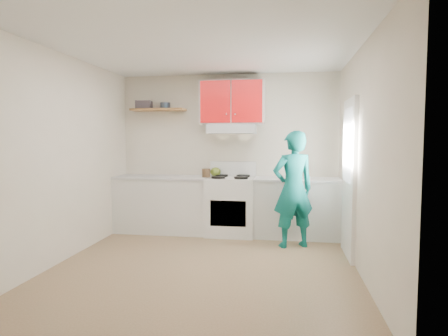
% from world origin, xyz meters
% --- Properties ---
extents(floor, '(3.80, 3.80, 0.00)m').
position_xyz_m(floor, '(0.00, 0.00, 0.00)').
color(floor, brown).
rests_on(floor, ground).
extents(ceiling, '(3.60, 3.80, 0.04)m').
position_xyz_m(ceiling, '(0.00, 0.00, 2.60)').
color(ceiling, white).
rests_on(ceiling, floor).
extents(back_wall, '(3.60, 0.04, 2.60)m').
position_xyz_m(back_wall, '(0.00, 1.90, 1.30)').
color(back_wall, beige).
rests_on(back_wall, floor).
extents(front_wall, '(3.60, 0.04, 2.60)m').
position_xyz_m(front_wall, '(0.00, -1.90, 1.30)').
color(front_wall, beige).
rests_on(front_wall, floor).
extents(left_wall, '(0.04, 3.80, 2.60)m').
position_xyz_m(left_wall, '(-1.80, 0.00, 1.30)').
color(left_wall, beige).
rests_on(left_wall, floor).
extents(right_wall, '(0.04, 3.80, 2.60)m').
position_xyz_m(right_wall, '(1.80, 0.00, 1.30)').
color(right_wall, beige).
rests_on(right_wall, floor).
extents(door, '(0.05, 0.85, 2.05)m').
position_xyz_m(door, '(1.78, 0.70, 1.02)').
color(door, white).
rests_on(door, floor).
extents(door_glass, '(0.01, 0.55, 0.95)m').
position_xyz_m(door_glass, '(1.75, 0.70, 1.45)').
color(door_glass, white).
rests_on(door_glass, door).
extents(counter_left, '(1.52, 0.60, 0.90)m').
position_xyz_m(counter_left, '(-1.04, 1.60, 0.45)').
color(counter_left, silver).
rests_on(counter_left, floor).
extents(counter_right, '(1.32, 0.60, 0.90)m').
position_xyz_m(counter_right, '(1.14, 1.60, 0.45)').
color(counter_right, silver).
rests_on(counter_right, floor).
extents(stove, '(0.76, 0.65, 0.92)m').
position_xyz_m(stove, '(0.10, 1.57, 0.46)').
color(stove, white).
rests_on(stove, floor).
extents(range_hood, '(0.76, 0.44, 0.15)m').
position_xyz_m(range_hood, '(0.10, 1.68, 1.70)').
color(range_hood, silver).
rests_on(range_hood, back_wall).
extents(upper_cabinets, '(1.02, 0.33, 0.70)m').
position_xyz_m(upper_cabinets, '(0.10, 1.73, 2.12)').
color(upper_cabinets, red).
rests_on(upper_cabinets, back_wall).
extents(shelf, '(0.90, 0.30, 0.04)m').
position_xyz_m(shelf, '(-1.15, 1.75, 2.02)').
color(shelf, brown).
rests_on(shelf, back_wall).
extents(books, '(0.28, 0.21, 0.13)m').
position_xyz_m(books, '(-1.40, 1.74, 2.10)').
color(books, '#363037').
rests_on(books, shelf).
extents(tin, '(0.21, 0.21, 0.10)m').
position_xyz_m(tin, '(-1.04, 1.78, 2.09)').
color(tin, '#333D4C').
rests_on(tin, shelf).
extents(kettle, '(0.21, 0.21, 0.15)m').
position_xyz_m(kettle, '(-0.18, 1.71, 0.99)').
color(kettle, '#596E1F').
rests_on(kettle, stove).
extents(crock, '(0.14, 0.14, 0.16)m').
position_xyz_m(crock, '(-0.30, 1.55, 0.98)').
color(crock, '#4B3621').
rests_on(crock, counter_left).
extents(cutting_board, '(0.33, 0.26, 0.02)m').
position_xyz_m(cutting_board, '(0.84, 1.60, 0.91)').
color(cutting_board, olive).
rests_on(cutting_board, counter_right).
extents(silicone_mat, '(0.36, 0.32, 0.01)m').
position_xyz_m(silicone_mat, '(1.40, 1.63, 0.90)').
color(silicone_mat, red).
rests_on(silicone_mat, counter_right).
extents(person, '(0.71, 0.59, 1.65)m').
position_xyz_m(person, '(1.07, 1.01, 0.83)').
color(person, '#0B6A65').
rests_on(person, floor).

